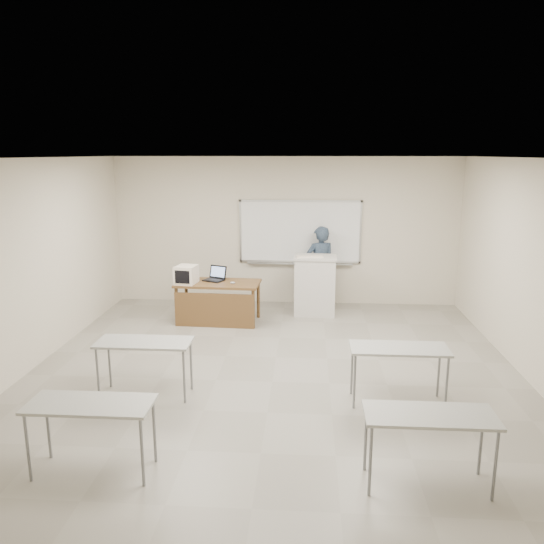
# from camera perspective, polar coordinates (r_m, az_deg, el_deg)

# --- Properties ---
(floor) EXTENTS (7.00, 8.00, 0.01)m
(floor) POSITION_cam_1_polar(r_m,az_deg,el_deg) (7.41, 0.03, -11.75)
(floor) COLOR gray
(floor) RESTS_ON ground
(whiteboard) EXTENTS (2.48, 0.10, 1.31)m
(whiteboard) POSITION_cam_1_polar(r_m,az_deg,el_deg) (10.82, 3.04, 4.26)
(whiteboard) COLOR white
(whiteboard) RESTS_ON floor
(student_desks) EXTENTS (4.40, 2.20, 0.73)m
(student_desks) POSITION_cam_1_polar(r_m,az_deg,el_deg) (5.91, -0.87, -11.19)
(student_desks) COLOR #A8A9A3
(student_desks) RESTS_ON floor
(instructor_desk) EXTENTS (1.52, 0.76, 0.75)m
(instructor_desk) POSITION_cam_1_polar(r_m,az_deg,el_deg) (9.70, -5.91, -2.37)
(instructor_desk) COLOR brown
(instructor_desk) RESTS_ON floor
(podium) EXTENTS (0.81, 0.59, 1.14)m
(podium) POSITION_cam_1_polar(r_m,az_deg,el_deg) (10.24, 4.64, -1.42)
(podium) COLOR silver
(podium) RESTS_ON floor
(crt_monitor) EXTENTS (0.36, 0.41, 0.34)m
(crt_monitor) POSITION_cam_1_polar(r_m,az_deg,el_deg) (9.71, -9.18, -0.28)
(crt_monitor) COLOR silver
(crt_monitor) RESTS_ON instructor_desk
(laptop) EXTENTS (0.35, 0.32, 0.26)m
(laptop) POSITION_cam_1_polar(r_m,az_deg,el_deg) (9.91, -6.26, -0.54)
(laptop) COLOR black
(laptop) RESTS_ON instructor_desk
(mouse) EXTENTS (0.11, 0.09, 0.04)m
(mouse) POSITION_cam_1_polar(r_m,az_deg,el_deg) (9.62, -4.25, -1.16)
(mouse) COLOR #9EA1A6
(mouse) RESTS_ON instructor_desk
(keyboard) EXTENTS (0.52, 0.24, 0.03)m
(keyboard) POSITION_cam_1_polar(r_m,az_deg,el_deg) (10.00, 4.08, 1.67)
(keyboard) COLOR silver
(keyboard) RESTS_ON podium
(presenter) EXTENTS (0.70, 0.57, 1.65)m
(presenter) POSITION_cam_1_polar(r_m,az_deg,el_deg) (10.70, 5.17, 0.56)
(presenter) COLOR black
(presenter) RESTS_ON floor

